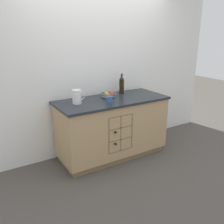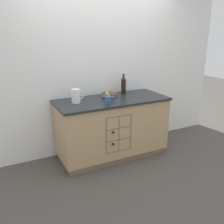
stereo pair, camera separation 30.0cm
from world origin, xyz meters
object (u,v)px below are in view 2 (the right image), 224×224
fruit_bowl (109,94)px  ceramic_mug (108,100)px  standing_wine_bottle (123,85)px  white_pitcher (76,96)px

fruit_bowl → ceramic_mug: size_ratio=1.93×
fruit_bowl → ceramic_mug: 0.33m
standing_wine_bottle → ceramic_mug: bearing=-139.7°
white_pitcher → ceramic_mug: 0.45m
fruit_bowl → ceramic_mug: bearing=-117.6°
standing_wine_bottle → fruit_bowl: bearing=-163.2°
fruit_bowl → standing_wine_bottle: 0.33m
fruit_bowl → standing_wine_bottle: standing_wine_bottle is taller
ceramic_mug → standing_wine_bottle: 0.60m
fruit_bowl → white_pitcher: size_ratio=1.26×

